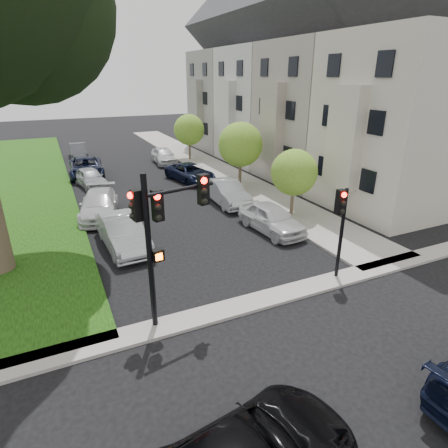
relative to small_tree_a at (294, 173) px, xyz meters
name	(u,v)px	position (x,y,z in m)	size (l,w,h in m)	color
ground	(290,334)	(-6.20, -8.98, -2.62)	(140.00, 140.00, 0.00)	black
grass_strip	(13,182)	(-15.20, 15.02, -2.56)	(8.00, 44.00, 0.12)	black
sidewalk_right	(203,163)	(0.55, 15.02, -2.56)	(3.50, 44.00, 0.12)	#9F9585
sidewalk_cross	(259,301)	(-6.20, -6.98, -2.56)	(60.00, 1.00, 0.12)	#9F9585
house_a	(402,90)	(6.25, -0.98, 4.32)	(7.70, 7.55, 15.97)	#B3AC94
house_b	(317,86)	(6.25, 6.52, 4.32)	(7.70, 7.55, 15.97)	tan
house_c	(265,84)	(6.25, 14.02, 4.32)	(7.70, 7.55, 15.97)	#B0AFAD
house_d	(229,82)	(6.25, 21.52, 4.32)	(7.70, 7.55, 15.97)	gray
small_tree_a	(294,173)	(0.00, 0.00, 0.00)	(2.62, 2.62, 3.93)	brown
small_tree_b	(240,145)	(0.00, 6.58, 0.52)	(3.14, 3.14, 4.71)	brown
small_tree_c	(189,130)	(0.00, 17.12, 0.25)	(2.88, 2.88, 4.31)	brown
traffic_signal_main	(160,224)	(-9.59, -6.74, 0.96)	(2.54, 0.69, 5.19)	black
traffic_signal_secondary	(341,218)	(-2.59, -6.78, 0.04)	(0.48, 0.38, 3.81)	black
car_parked_0	(271,218)	(-2.28, -1.44, -1.87)	(1.76, 4.37, 1.49)	silver
car_parked_1	(227,192)	(-2.45, 3.69, -1.85)	(1.62, 4.64, 1.53)	#999BA0
car_parked_2	(190,173)	(-2.67, 9.77, -1.94)	(2.24, 4.86, 1.35)	black
car_parked_3	(164,156)	(-2.75, 16.59, -1.87)	(1.76, 4.36, 1.49)	silver
car_parked_5	(123,232)	(-9.73, -0.16, -1.83)	(1.67, 4.78, 1.58)	#999BA0
car_parked_6	(99,205)	(-10.15, 4.72, -1.89)	(2.02, 4.98, 1.44)	silver
car_parked_7	(90,178)	(-9.86, 11.49, -1.93)	(1.62, 4.03, 1.37)	#999BA0
car_parked_8	(86,167)	(-9.78, 14.67, -1.85)	(2.54, 5.51, 1.53)	black
car_parked_9	(78,151)	(-9.70, 22.72, -1.91)	(1.49, 4.26, 1.41)	#3F4247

